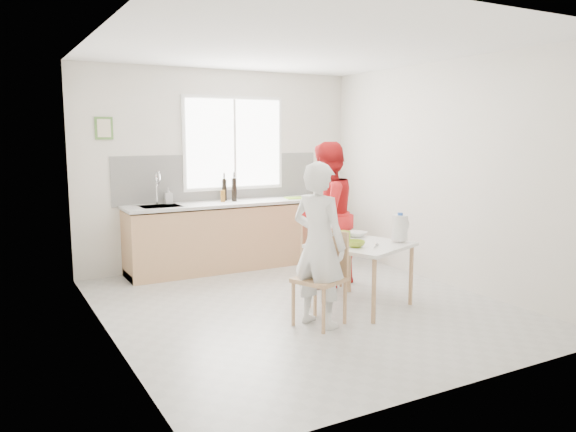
% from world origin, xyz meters
% --- Properties ---
extents(ground, '(4.50, 4.50, 0.00)m').
position_xyz_m(ground, '(0.00, 0.00, 0.00)').
color(ground, '#B7B7B2').
rests_on(ground, ground).
extents(room_shell, '(4.50, 4.50, 4.50)m').
position_xyz_m(room_shell, '(0.00, 0.00, 1.64)').
color(room_shell, silver).
rests_on(room_shell, ground).
extents(window, '(1.50, 0.06, 1.30)m').
position_xyz_m(window, '(0.20, 2.23, 1.70)').
color(window, white).
rests_on(window, room_shell).
extents(backsplash, '(3.00, 0.02, 0.65)m').
position_xyz_m(backsplash, '(0.00, 2.24, 1.23)').
color(backsplash, white).
rests_on(backsplash, room_shell).
extents(picture_frame, '(0.22, 0.03, 0.28)m').
position_xyz_m(picture_frame, '(-1.55, 2.23, 1.90)').
color(picture_frame, '#54843C').
rests_on(picture_frame, room_shell).
extents(kitchen_counter, '(2.84, 0.64, 1.37)m').
position_xyz_m(kitchen_counter, '(-0.00, 1.95, 0.42)').
color(kitchen_counter, tan).
rests_on(kitchen_counter, ground).
extents(dining_table, '(1.16, 1.16, 0.69)m').
position_xyz_m(dining_table, '(0.54, -0.32, 0.62)').
color(dining_table, white).
rests_on(dining_table, ground).
extents(chair_left, '(0.54, 0.54, 0.90)m').
position_xyz_m(chair_left, '(-0.10, -0.58, 0.50)').
color(chair_left, tan).
rests_on(chair_left, ground).
extents(chair_far, '(0.50, 0.50, 0.83)m').
position_xyz_m(chair_far, '(0.55, 0.56, 0.46)').
color(chair_far, tan).
rests_on(chair_far, ground).
extents(person_white, '(0.57, 0.68, 1.58)m').
position_xyz_m(person_white, '(-0.17, -0.61, 0.79)').
color(person_white, white).
rests_on(person_white, ground).
extents(person_red, '(1.03, 0.93, 1.74)m').
position_xyz_m(person_red, '(0.66, 0.57, 0.87)').
color(person_red, red).
rests_on(person_red, ground).
extents(bowl_green, '(0.27, 0.27, 0.06)m').
position_xyz_m(bowl_green, '(0.37, -0.44, 0.72)').
color(bowl_green, '#93B329').
rests_on(bowl_green, dining_table).
extents(bowl_white, '(0.30, 0.30, 0.06)m').
position_xyz_m(bowl_white, '(0.72, 0.02, 0.71)').
color(bowl_white, white).
rests_on(bowl_white, dining_table).
extents(milk_jug, '(0.23, 0.17, 0.29)m').
position_xyz_m(milk_jug, '(0.94, -0.46, 0.84)').
color(milk_jug, white).
rests_on(milk_jug, dining_table).
extents(green_box, '(0.13, 0.13, 0.09)m').
position_xyz_m(green_box, '(0.52, -0.02, 0.73)').
color(green_box, '#86B429').
rests_on(green_box, dining_table).
extents(spoon, '(0.13, 0.12, 0.01)m').
position_xyz_m(spoon, '(0.54, -0.55, 0.70)').
color(spoon, '#A5A5AA').
rests_on(spoon, dining_table).
extents(cutting_board, '(0.40, 0.32, 0.01)m').
position_xyz_m(cutting_board, '(1.02, 1.86, 0.93)').
color(cutting_board, '#8DC62D').
rests_on(cutting_board, kitchen_counter).
extents(wine_bottle_a, '(0.07, 0.07, 0.32)m').
position_xyz_m(wine_bottle_a, '(0.08, 1.97, 1.08)').
color(wine_bottle_a, black).
rests_on(wine_bottle_a, kitchen_counter).
extents(wine_bottle_b, '(0.07, 0.07, 0.30)m').
position_xyz_m(wine_bottle_b, '(-0.00, 2.12, 1.07)').
color(wine_bottle_b, black).
rests_on(wine_bottle_b, kitchen_counter).
extents(jar_amber, '(0.06, 0.06, 0.16)m').
position_xyz_m(jar_amber, '(-0.09, 1.98, 1.00)').
color(jar_amber, brown).
rests_on(jar_amber, kitchen_counter).
extents(soap_bottle, '(0.10, 0.11, 0.21)m').
position_xyz_m(soap_bottle, '(-0.78, 2.15, 1.03)').
color(soap_bottle, '#999999').
rests_on(soap_bottle, kitchen_counter).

